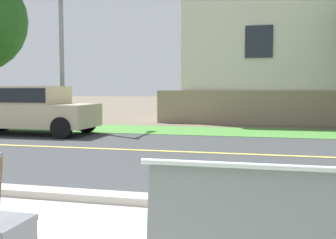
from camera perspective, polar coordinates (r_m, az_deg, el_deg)
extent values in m
plane|color=#665B4C|center=(10.42, 6.79, -3.57)|extent=(140.00, 140.00, 0.00)
cube|color=#ADA89E|center=(4.96, -1.20, -11.76)|extent=(44.00, 0.30, 0.11)
cube|color=#383A3D|center=(8.95, 5.64, -4.84)|extent=(52.00, 8.00, 0.01)
cube|color=#E0CC4C|center=(8.95, 5.64, -4.81)|extent=(48.00, 0.14, 0.01)
cube|color=#478438|center=(13.51, 8.38, -1.74)|extent=(48.00, 2.80, 0.02)
cube|color=slate|center=(2.43, 21.06, -13.16)|extent=(2.00, 0.12, 0.52)
cylinder|color=silver|center=(2.36, 21.27, -6.72)|extent=(2.08, 0.04, 0.04)
cylinder|color=#33599E|center=(2.65, 22.72, -11.33)|extent=(0.09, 0.09, 0.46)
cube|color=#C6B793|center=(13.35, -19.53, 0.62)|extent=(4.30, 1.76, 0.72)
cube|color=#C6B793|center=(13.33, -19.59, 3.28)|extent=(2.24, 1.58, 0.60)
cube|color=black|center=(13.33, -19.60, 3.37)|extent=(2.15, 1.62, 0.43)
cylinder|color=black|center=(11.83, -15.22, -1.19)|extent=(0.64, 0.18, 0.64)
cylinder|color=black|center=(13.32, -11.74, -0.52)|extent=(0.64, 0.18, 0.64)
cylinder|color=black|center=(14.97, -22.87, -0.25)|extent=(0.64, 0.18, 0.64)
cylinder|color=gray|center=(14.93, -15.23, 11.99)|extent=(0.16, 0.16, 6.91)
cube|color=gray|center=(16.64, 20.73, 1.55)|extent=(13.00, 0.36, 1.40)
cube|color=beige|center=(19.92, 20.86, 8.77)|extent=(11.74, 6.40, 6.13)
cube|color=#232833|center=(16.58, 13.06, 10.96)|extent=(1.10, 0.06, 1.30)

